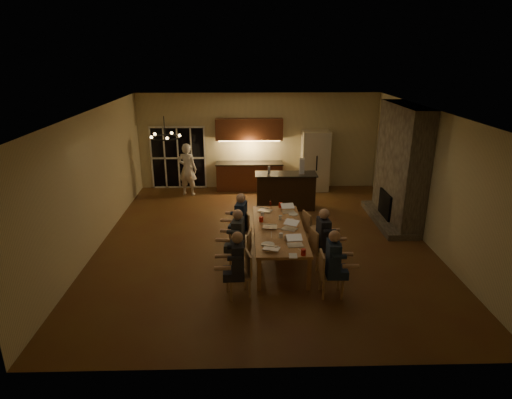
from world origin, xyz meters
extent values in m
plane|color=brown|center=(0.00, 0.00, 0.00)|extent=(9.00, 9.00, 0.00)
cube|color=beige|center=(0.00, 4.52, 1.60)|extent=(8.00, 0.04, 3.20)
cube|color=beige|center=(-4.02, 0.00, 1.60)|extent=(0.04, 9.00, 3.20)
cube|color=beige|center=(4.02, 0.00, 1.60)|extent=(0.04, 9.00, 3.20)
cube|color=white|center=(0.00, 0.00, 3.22)|extent=(8.00, 9.00, 0.04)
cube|color=black|center=(-2.70, 4.47, 1.05)|extent=(1.86, 0.08, 2.10)
cube|color=#6B6454|center=(3.70, 1.20, 1.60)|extent=(0.58, 2.50, 3.20)
cube|color=beige|center=(1.90, 4.15, 1.00)|extent=(0.90, 0.68, 2.00)
cube|color=tan|center=(0.30, -0.94, 0.38)|extent=(1.10, 2.86, 0.75)
cube|color=black|center=(0.75, 2.34, 0.54)|extent=(1.81, 0.70, 1.08)
imported|color=white|center=(-2.31, 3.71, 0.86)|extent=(0.71, 0.57, 1.71)
torus|color=black|center=(-2.14, -0.67, 2.75)|extent=(0.65, 0.65, 0.03)
cylinder|color=white|center=(0.30, -1.46, 0.80)|extent=(0.09, 0.09, 0.10)
cylinder|color=white|center=(0.37, -0.43, 0.80)|extent=(0.08, 0.08, 0.10)
cylinder|color=white|center=(-0.04, -0.21, 0.80)|extent=(0.08, 0.08, 0.10)
cylinder|color=red|center=(0.67, -2.28, 0.81)|extent=(0.10, 0.10, 0.12)
cylinder|color=red|center=(-0.08, -0.55, 0.81)|extent=(0.09, 0.09, 0.12)
cylinder|color=red|center=(0.44, 0.39, 0.81)|extent=(0.10, 0.10, 0.12)
cylinder|color=#B2B2B7|center=(0.39, -1.61, 0.81)|extent=(0.07, 0.07, 0.12)
cylinder|color=#3F0F0C|center=(0.19, 0.52, 0.81)|extent=(0.06, 0.06, 0.12)
cylinder|color=white|center=(0.59, -1.48, 0.76)|extent=(0.22, 0.22, 0.02)
cylinder|color=white|center=(0.00, -1.80, 0.76)|extent=(0.27, 0.27, 0.02)
cylinder|color=white|center=(0.71, -0.13, 0.76)|extent=(0.23, 0.23, 0.02)
cube|color=white|center=(0.46, -2.32, 0.76)|extent=(0.17, 0.23, 0.01)
cylinder|color=#99999E|center=(0.25, 2.31, 1.20)|extent=(0.08, 0.08, 0.24)
cube|color=silver|center=(1.21, 2.32, 1.31)|extent=(0.15, 0.15, 0.45)
camera|label=1|loc=(-0.45, -9.70, 4.50)|focal=30.00mm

